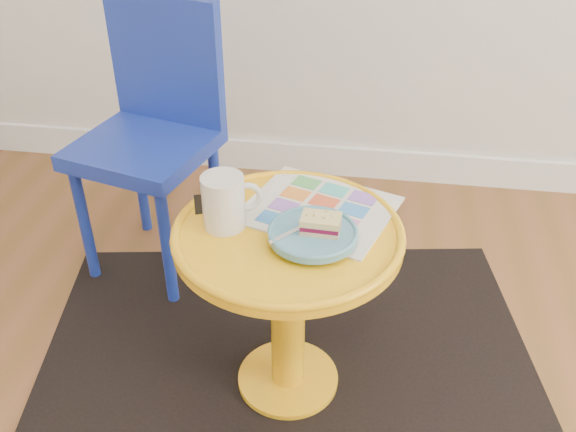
# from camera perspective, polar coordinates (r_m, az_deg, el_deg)

# --- Properties ---
(room_walls) EXTENTS (4.00, 4.00, 4.00)m
(room_walls) POSITION_cam_1_polar(r_m,az_deg,el_deg) (1.83, -14.55, -9.29)
(room_walls) COLOR silver
(room_walls) RESTS_ON ground
(rug) EXTENTS (1.46, 1.30, 0.01)m
(rug) POSITION_cam_1_polar(r_m,az_deg,el_deg) (1.71, -0.00, -14.42)
(rug) COLOR black
(rug) RESTS_ON ground
(side_table) EXTENTS (0.50, 0.50, 0.48)m
(side_table) POSITION_cam_1_polar(r_m,az_deg,el_deg) (1.47, 0.00, -5.64)
(side_table) COLOR #FBB115
(side_table) RESTS_ON ground
(chair) EXTENTS (0.44, 0.44, 0.81)m
(chair) POSITION_cam_1_polar(r_m,az_deg,el_deg) (1.92, -11.85, 8.09)
(chair) COLOR #182EA0
(chair) RESTS_ON ground
(newspaper) EXTENTS (0.39, 0.36, 0.01)m
(newspaper) POSITION_cam_1_polar(r_m,az_deg,el_deg) (1.45, 2.75, 0.62)
(newspaper) COLOR silver
(newspaper) RESTS_ON side_table
(mug) EXTENTS (0.13, 0.09, 0.12)m
(mug) POSITION_cam_1_polar(r_m,az_deg,el_deg) (1.38, -5.66, 1.41)
(mug) COLOR silver
(mug) RESTS_ON side_table
(plate) EXTENTS (0.19, 0.19, 0.02)m
(plate) POSITION_cam_1_polar(r_m,az_deg,el_deg) (1.35, 2.24, -1.66)
(plate) COLOR #5192AD
(plate) RESTS_ON newspaper
(cake_slice) EXTENTS (0.08, 0.06, 0.04)m
(cake_slice) POSITION_cam_1_polar(r_m,az_deg,el_deg) (1.33, 2.93, -0.68)
(cake_slice) COLOR #D3BC8C
(cake_slice) RESTS_ON plate
(fork) EXTENTS (0.11, 0.12, 0.00)m
(fork) POSITION_cam_1_polar(r_m,az_deg,el_deg) (1.34, 0.91, -1.18)
(fork) COLOR silver
(fork) RESTS_ON plate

